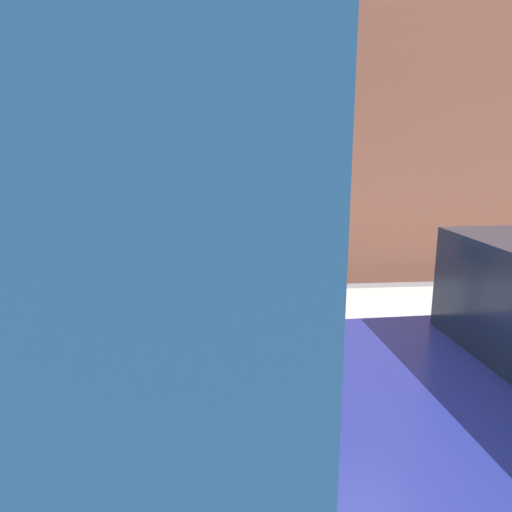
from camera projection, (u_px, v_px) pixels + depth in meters
name	position (u px, v px, depth m)	size (l,w,h in m)	color
sidewalk	(216.00, 345.00, 4.35)	(24.00, 2.80, 0.10)	#9E9B96
building_facade	(210.00, 32.00, 5.70)	(24.00, 0.30, 6.00)	#935642
parking_meter	(256.00, 273.00, 3.13)	(0.18, 0.13, 1.34)	slate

